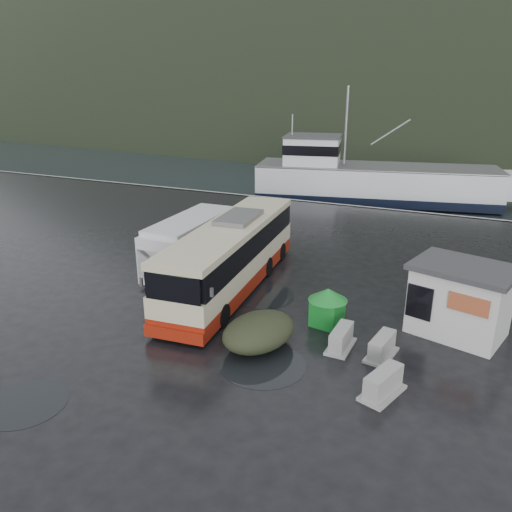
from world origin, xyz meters
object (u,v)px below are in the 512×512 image
at_px(waste_bin_left, 196,326).
at_px(jersey_barrier_c, 340,348).
at_px(jersey_barrier_a, 382,394).
at_px(waste_bin_right, 326,325).
at_px(jersey_barrier_b, 381,356).
at_px(dome_tent, 259,346).
at_px(ticket_kiosk, 455,333).
at_px(fishing_trawler, 375,186).
at_px(coach_bus, 232,287).
at_px(white_van, 193,269).

relative_size(waste_bin_left, jersey_barrier_c, 0.90).
bearing_deg(jersey_barrier_a, waste_bin_right, 127.02).
bearing_deg(waste_bin_right, jersey_barrier_b, -32.60).
height_order(dome_tent, ticket_kiosk, ticket_kiosk).
bearing_deg(fishing_trawler, coach_bus, -104.76).
bearing_deg(coach_bus, ticket_kiosk, -7.82).
xyz_separation_m(white_van, waste_bin_left, (3.29, -5.35, 0.00)).
distance_m(waste_bin_right, ticket_kiosk, 4.87).
height_order(jersey_barrier_a, jersey_barrier_c, jersey_barrier_a).
height_order(ticket_kiosk, jersey_barrier_c, ticket_kiosk).
bearing_deg(jersey_barrier_b, jersey_barrier_c, 179.59).
relative_size(jersey_barrier_a, jersey_barrier_b, 1.06).
xyz_separation_m(dome_tent, fishing_trawler, (-1.65, 30.15, 0.00)).
xyz_separation_m(ticket_kiosk, jersey_barrier_a, (-1.84, -5.09, 0.00)).
distance_m(waste_bin_left, dome_tent, 2.91).
xyz_separation_m(white_van, dome_tent, (6.16, -5.82, 0.00)).
bearing_deg(fishing_trawler, jersey_barrier_c, -92.53).
xyz_separation_m(waste_bin_right, ticket_kiosk, (4.69, 1.31, 0.00)).
height_order(ticket_kiosk, jersey_barrier_a, ticket_kiosk).
height_order(jersey_barrier_b, fishing_trawler, fishing_trawler).
distance_m(jersey_barrier_c, fishing_trawler, 29.40).
relative_size(waste_bin_right, jersey_barrier_b, 0.99).
relative_size(waste_bin_left, jersey_barrier_b, 0.90).
distance_m(jersey_barrier_b, jersey_barrier_c, 1.44).
distance_m(jersey_barrier_a, fishing_trawler, 31.94).
relative_size(waste_bin_left, dome_tent, 0.46).
relative_size(ticket_kiosk, jersey_barrier_a, 2.13).
height_order(waste_bin_right, jersey_barrier_b, waste_bin_right).
height_order(waste_bin_right, ticket_kiosk, ticket_kiosk).
distance_m(white_van, jersey_barrier_b, 11.39).
distance_m(waste_bin_right, dome_tent, 3.16).
height_order(white_van, jersey_barrier_c, white_van).
distance_m(waste_bin_left, jersey_barrier_a, 7.68).
distance_m(coach_bus, jersey_barrier_c, 6.93).
xyz_separation_m(jersey_barrier_b, jersey_barrier_c, (-1.44, 0.01, 0.00)).
xyz_separation_m(coach_bus, waste_bin_right, (5.06, -1.89, 0.00)).
bearing_deg(fishing_trawler, dome_tent, -98.00).
bearing_deg(coach_bus, jersey_barrier_c, -34.00).
bearing_deg(jersey_barrier_a, jersey_barrier_c, 129.99).
bearing_deg(coach_bus, jersey_barrier_b, -29.09).
xyz_separation_m(waste_bin_left, dome_tent, (2.87, -0.47, 0.00)).
relative_size(dome_tent, jersey_barrier_a, 1.84).
xyz_separation_m(white_van, ticket_kiosk, (12.63, -1.90, 0.00)).
height_order(coach_bus, dome_tent, coach_bus).
bearing_deg(jersey_barrier_b, jersey_barrier_a, -78.87).
bearing_deg(white_van, coach_bus, -25.37).
relative_size(coach_bus, waste_bin_right, 7.43).
relative_size(dome_tent, fishing_trawler, 0.12).
relative_size(jersey_barrier_a, jersey_barrier_c, 1.05).
height_order(waste_bin_right, fishing_trawler, fishing_trawler).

